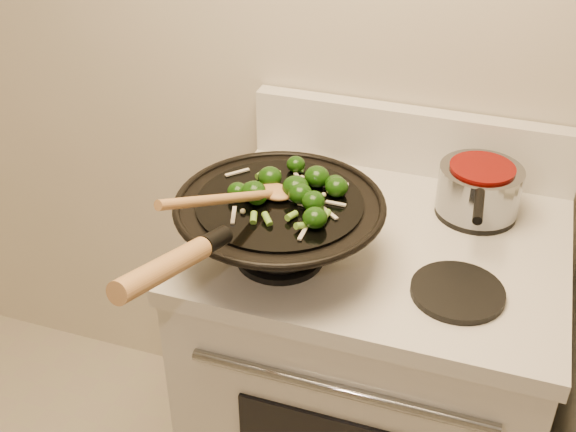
% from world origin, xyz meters
% --- Properties ---
extents(stove, '(0.78, 0.67, 1.08)m').
position_xyz_m(stove, '(-0.03, 1.17, 0.47)').
color(stove, white).
rests_on(stove, ground).
extents(wok, '(0.42, 0.69, 0.27)m').
position_xyz_m(wok, '(-0.21, 1.01, 1.00)').
color(wok, black).
rests_on(wok, stove).
extents(stirfry, '(0.27, 0.26, 0.05)m').
position_xyz_m(stirfry, '(-0.19, 1.04, 1.08)').
color(stirfry, '#123608').
rests_on(stirfry, wok).
extents(wooden_spoon, '(0.15, 0.32, 0.14)m').
position_xyz_m(wooden_spoon, '(-0.26, 0.95, 1.10)').
color(wooden_spoon, '#B07C45').
rests_on(wooden_spoon, wok).
extents(saucepan, '(0.18, 0.29, 0.11)m').
position_xyz_m(saucepan, '(0.15, 1.32, 0.99)').
color(saucepan, gray).
rests_on(saucepan, stove).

